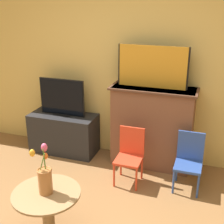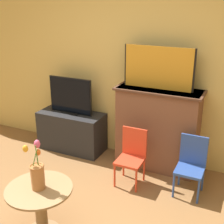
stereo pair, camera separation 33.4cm
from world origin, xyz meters
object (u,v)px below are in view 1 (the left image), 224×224
Objects in this scene: painting at (153,67)px; vase_tulips at (45,177)px; chair_red at (130,153)px; tv_monitor at (62,98)px; chair_blue at (189,159)px.

vase_tulips is (-0.57, -1.68, -0.67)m from painting.
tv_monitor is at bearing 158.41° from chair_red.
chair_red and chair_blue have the same top height.
tv_monitor is 1.28m from chair_red.
tv_monitor is 1.77m from vase_tulips.
chair_blue is 1.46× the size of vase_tulips.
painting reaches higher than vase_tulips.
painting reaches higher than tv_monitor.
chair_red is (1.11, -0.44, -0.44)m from tv_monitor.
chair_red is at bearing -104.83° from painting.
painting is 1.88× the size of vase_tulips.
painting is at bearing 1.97° from tv_monitor.
painting reaches higher than chair_red.
painting is at bearing 71.21° from vase_tulips.
chair_red is at bearing 69.66° from vase_tulips.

